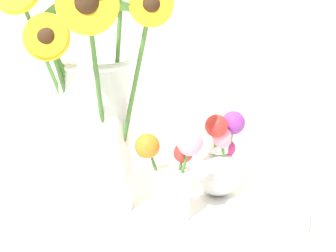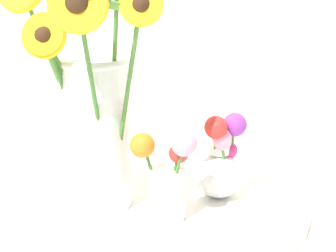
# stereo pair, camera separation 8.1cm
# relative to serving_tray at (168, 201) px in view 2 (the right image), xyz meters

# --- Properties ---
(ground_plane) EXTENTS (6.00, 6.00, 0.00)m
(ground_plane) POSITION_rel_serving_tray_xyz_m (-0.03, -0.08, -0.01)
(ground_plane) COLOR silver
(serving_tray) EXTENTS (0.50, 0.50, 0.02)m
(serving_tray) POSITION_rel_serving_tray_xyz_m (0.00, 0.00, 0.00)
(serving_tray) COLOR white
(serving_tray) RESTS_ON ground_plane
(mason_jar_sunflowers) EXTENTS (0.31, 0.25, 0.44)m
(mason_jar_sunflowers) POSITION_rel_serving_tray_xyz_m (-0.12, -0.04, 0.18)
(mason_jar_sunflowers) COLOR silver
(mason_jar_sunflowers) RESTS_ON serving_tray
(vase_small_center) EXTENTS (0.11, 0.07, 0.16)m
(vase_small_center) POSITION_rel_serving_tray_xyz_m (0.01, -0.08, 0.08)
(vase_small_center) COLOR white
(vase_small_center) RESTS_ON serving_tray
(vase_bulb_right) EXTENTS (0.09, 0.09, 0.16)m
(vase_bulb_right) POSITION_rel_serving_tray_xyz_m (0.09, 0.01, 0.07)
(vase_bulb_right) COLOR white
(vase_bulb_right) RESTS_ON serving_tray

